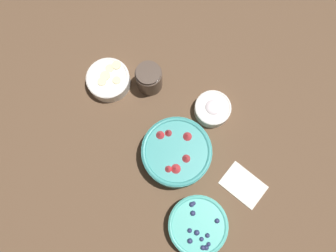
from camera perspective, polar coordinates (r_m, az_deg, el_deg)
The scene contains 7 objects.
ground_plane at distance 1.06m, azimuth -1.10°, elevation -2.62°, with size 4.00×4.00×0.00m, color brown.
bowl_strawberries at distance 1.01m, azimuth 1.48°, elevation -4.61°, with size 0.21×0.21×0.09m.
bowl_blueberries at distance 1.01m, azimuth 5.21°, elevation -16.87°, with size 0.17×0.17×0.06m.
bowl_bananas at distance 1.11m, azimuth -10.32°, elevation 7.95°, with size 0.14×0.14×0.05m.
bowl_cream at distance 1.06m, azimuth 7.77°, elevation 2.99°, with size 0.12×0.12×0.05m.
jar_chocolate at distance 1.07m, azimuth -3.30°, elevation 8.19°, with size 0.09×0.09×0.10m.
napkin at distance 1.06m, azimuth 13.01°, elevation -9.98°, with size 0.14×0.11×0.01m.
Camera 1 is at (-0.18, 0.12, 1.03)m, focal length 35.00 mm.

